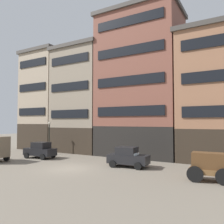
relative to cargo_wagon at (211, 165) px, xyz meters
The scene contains 8 objects.
ground_plane 11.59m from the cargo_wagon, behind, with size 120.00×120.00×0.00m, color slate.
building_far_left 27.47m from the cargo_wagon, 159.71° to the left, with size 7.01×7.16×15.23m.
building_center_left 21.11m from the cargo_wagon, 152.68° to the left, with size 7.92×7.16×14.75m.
building_center_right 15.18m from the cargo_wagon, 134.58° to the left, with size 10.37×7.16×17.92m.
cargo_wagon is the anchor object (origin of this frame).
sedan_dark 18.22m from the cargo_wagon, behind, with size 3.78×2.03×1.83m.
sedan_light 7.43m from the cargo_wagon, 166.24° to the left, with size 3.81×2.09×1.83m.
streetlamp_curbside 20.31m from the cargo_wagon, 167.70° to the left, with size 0.32×0.32×4.12m.
Camera 1 is at (13.55, -15.68, 4.08)m, focal length 36.58 mm.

